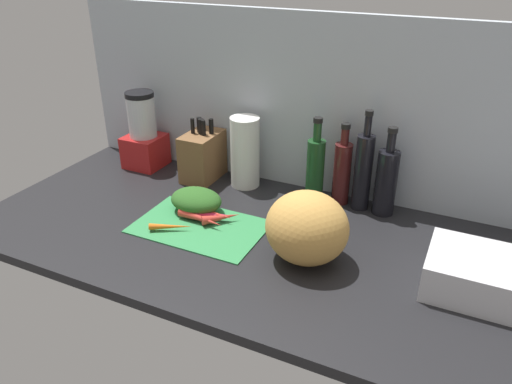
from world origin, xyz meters
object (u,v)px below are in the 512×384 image
object	(u,v)px
carrot_1	(171,227)
paper_towel_roll	(245,152)
carrot_5	(215,215)
bottle_1	(342,171)
carrot_4	(221,218)
bottle_0	(315,169)
carrot_3	(201,218)
carrot_2	(192,210)
knife_block	(203,155)
winter_squash	(307,228)
carrot_6	(210,213)
blender_appliance	(144,135)
carrot_0	(198,203)
cutting_board	(200,226)
bottle_3	(386,181)
dish_rack	(483,277)
bottle_2	(363,171)

from	to	relation	value
carrot_1	paper_towel_roll	bearing A→B (deg)	81.34
carrot_5	bottle_1	world-z (taller)	bottle_1
carrot_4	bottle_0	bearing A→B (deg)	51.23
carrot_3	paper_towel_roll	world-z (taller)	paper_towel_roll
bottle_1	carrot_1	bearing A→B (deg)	-134.89
carrot_2	carrot_5	distance (cm)	8.21
carrot_5	knife_block	world-z (taller)	knife_block
winter_squash	bottle_0	world-z (taller)	bottle_0
carrot_6	blender_appliance	xyz separation A→B (cm)	(-44.15, 26.01, 10.17)
carrot_4	paper_towel_roll	xyz separation A→B (cm)	(-5.63, 28.20, 10.42)
carrot_0	carrot_1	world-z (taller)	carrot_0
knife_block	bottle_1	world-z (taller)	bottle_1
cutting_board	carrot_2	world-z (taller)	carrot_2
bottle_3	dish_rack	bearing A→B (deg)	-44.37
cutting_board	carrot_6	bearing A→B (deg)	82.34
cutting_board	winter_squash	world-z (taller)	winter_squash
winter_squash	bottle_3	size ratio (longest dim) A/B	0.78
winter_squash	carrot_0	bearing A→B (deg)	163.92
cutting_board	carrot_5	distance (cm)	5.93
carrot_0	bottle_3	world-z (taller)	bottle_3
knife_block	carrot_5	bearing A→B (deg)	-53.08
blender_appliance	carrot_1	bearing A→B (deg)	-45.48
carrot_3	bottle_2	bearing A→B (deg)	37.93
carrot_5	carrot_6	xyz separation A→B (cm)	(-1.79, 0.45, 0.24)
carrot_4	winter_squash	distance (cm)	32.23
carrot_0	carrot_4	distance (cm)	13.12
cutting_board	carrot_3	xyz separation A→B (cm)	(-0.35, 1.37, 1.96)
dish_rack	winter_squash	bearing A→B (deg)	-173.72
bottle_1	bottle_3	xyz separation A→B (cm)	(14.79, -1.22, 0.13)
dish_rack	blender_appliance	bearing A→B (deg)	166.99
carrot_0	carrot_6	world-z (taller)	carrot_6
paper_towel_roll	dish_rack	world-z (taller)	paper_towel_roll
carrot_1	winter_squash	world-z (taller)	winter_squash
dish_rack	carrot_6	bearing A→B (deg)	178.14
carrot_2	bottle_2	bearing A→B (deg)	31.43
knife_block	bottle_0	size ratio (longest dim) A/B	0.77
knife_block	bottle_1	xyz separation A→B (cm)	(51.44, 3.41, 2.45)
carrot_3	blender_appliance	distance (cm)	53.55
bottle_3	winter_squash	bearing A→B (deg)	-110.62
carrot_5	carrot_6	size ratio (longest dim) A/B	0.77
cutting_board	carrot_4	bearing A→B (deg)	42.77
cutting_board	dish_rack	world-z (taller)	dish_rack
blender_appliance	bottle_0	size ratio (longest dim) A/B	0.99
carrot_3	bottle_2	distance (cm)	53.93
carrot_5	carrot_3	bearing A→B (deg)	-128.11
knife_block	bottle_2	world-z (taller)	bottle_2
knife_block	carrot_6	bearing A→B (deg)	-55.19
bottle_3	carrot_5	bearing A→B (deg)	-148.39
carrot_0	bottle_0	size ratio (longest dim) A/B	0.45
bottle_0	winter_squash	bearing A→B (deg)	-74.14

